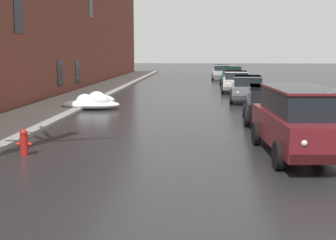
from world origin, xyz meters
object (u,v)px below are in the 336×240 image
sedan_white_parked_far_down_block (236,81)px  sedan_green_queued_behind_truck (232,75)px  suv_maroon_approaching_near_lane (302,119)px  sedan_black_parked_kerbside_close (268,103)px  fire_hydrant (24,142)px  sedan_silver_at_far_intersection (222,72)px  sedan_grey_parked_kerbside_mid (247,88)px

sedan_white_parked_far_down_block → sedan_green_queued_behind_truck: 7.65m
suv_maroon_approaching_near_lane → sedan_black_parked_kerbside_close: suv_maroon_approaching_near_lane is taller
fire_hydrant → suv_maroon_approaching_near_lane: bearing=3.4°
sedan_black_parked_kerbside_close → sedan_green_queued_behind_truck: bearing=89.9°
suv_maroon_approaching_near_lane → fire_hydrant: suv_maroon_approaching_near_lane is taller
sedan_green_queued_behind_truck → sedan_silver_at_far_intersection: (-0.58, 5.82, -0.00)m
suv_maroon_approaching_near_lane → sedan_green_queued_behind_truck: (0.01, 26.48, -0.24)m
sedan_black_parked_kerbside_close → sedan_white_parked_far_down_block: 12.84m
fire_hydrant → sedan_grey_parked_kerbside_mid: bearing=61.7°
suv_maroon_approaching_near_lane → fire_hydrant: size_ratio=6.82×
suv_maroon_approaching_near_lane → sedan_white_parked_far_down_block: 18.84m
sedan_black_parked_kerbside_close → fire_hydrant: bearing=-138.8°
sedan_silver_at_far_intersection → fire_hydrant: bearing=-101.8°
sedan_white_parked_far_down_block → fire_hydrant: sedan_white_parked_far_down_block is taller
sedan_black_parked_kerbside_close → sedan_white_parked_far_down_block: same height
sedan_black_parked_kerbside_close → sedan_white_parked_far_down_block: bearing=91.1°
sedan_black_parked_kerbside_close → sedan_silver_at_far_intersection: 26.31m
sedan_green_queued_behind_truck → fire_hydrant: bearing=-105.4°
sedan_black_parked_kerbside_close → sedan_green_queued_behind_truck: (0.03, 20.48, -0.00)m
sedan_green_queued_behind_truck → sedan_silver_at_far_intersection: same height
sedan_black_parked_kerbside_close → sedan_green_queued_behind_truck: 20.48m
sedan_grey_parked_kerbside_mid → sedan_white_parked_far_down_block: size_ratio=0.99×
sedan_white_parked_far_down_block → sedan_green_queued_behind_truck: same height
sedan_white_parked_far_down_block → sedan_silver_at_far_intersection: 13.46m
sedan_black_parked_kerbside_close → fire_hydrant: (-7.36, -6.44, -0.40)m
fire_hydrant → sedan_green_queued_behind_truck: bearing=74.6°
sedan_white_parked_far_down_block → suv_maroon_approaching_near_lane: bearing=-89.2°
sedan_grey_parked_kerbside_mid → sedan_green_queued_behind_truck: 13.39m
sedan_black_parked_kerbside_close → sedan_silver_at_far_intersection: same height
suv_maroon_approaching_near_lane → sedan_green_queued_behind_truck: bearing=90.0°
sedan_white_parked_far_down_block → sedan_silver_at_far_intersection: size_ratio=1.04×
suv_maroon_approaching_near_lane → sedan_black_parked_kerbside_close: (-0.03, 6.00, -0.24)m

